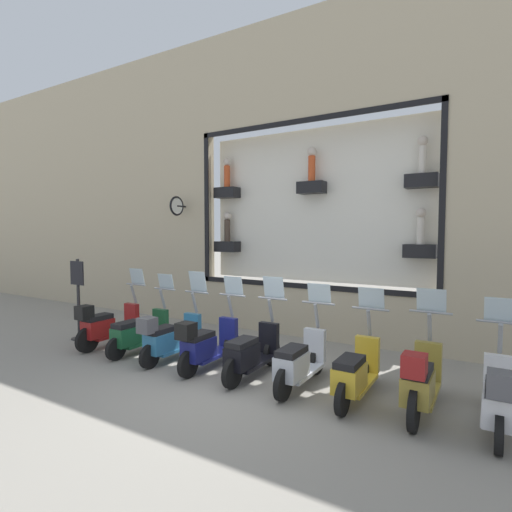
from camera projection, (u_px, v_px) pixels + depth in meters
name	position (u px, v px, depth m)	size (l,w,h in m)	color
ground_plane	(219.00, 385.00, 6.49)	(120.00, 120.00, 0.00)	gray
building_facade	(309.00, 175.00, 9.34)	(1.19, 36.00, 7.55)	tan
scooter_white_0	(499.00, 398.00, 4.89)	(1.79, 0.60, 1.58)	black
scooter_olive_1	(421.00, 381.00, 5.37)	(1.81, 0.61, 1.64)	black
scooter_yellow_2	(355.00, 373.00, 5.89)	(1.79, 0.61, 1.59)	black
scooter_silver_3	(299.00, 362.00, 6.35)	(1.80, 0.60, 1.59)	black
scooter_black_4	(251.00, 353.00, 6.82)	(1.80, 0.60, 1.66)	black
scooter_navy_5	(206.00, 344.00, 7.23)	(1.79, 0.60, 1.61)	black
scooter_teal_6	(169.00, 338.00, 7.69)	(1.79, 0.60, 1.67)	black
scooter_green_7	(138.00, 333.00, 8.21)	(1.79, 0.61, 1.56)	black
scooter_red_8	(107.00, 325.00, 8.63)	(1.80, 0.61, 1.64)	black
shop_sign_post	(78.00, 296.00, 9.24)	(0.36, 0.45, 1.87)	#232326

